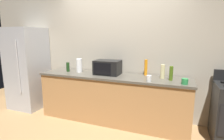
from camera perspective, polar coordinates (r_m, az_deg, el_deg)
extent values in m
plane|color=#A87F51|center=(3.27, -2.64, -18.79)|extent=(8.00, 8.00, 0.00)
cube|color=#B2A893|center=(3.61, 2.34, 6.62)|extent=(6.40, 0.10, 2.70)
cube|color=#B27F4C|center=(3.42, 0.00, -9.42)|extent=(2.80, 0.60, 0.86)
cube|color=#514C42|center=(3.29, 0.00, -2.05)|extent=(2.84, 0.64, 0.04)
cube|color=#B7BABF|center=(4.44, -25.56, 0.50)|extent=(0.72, 0.70, 1.80)
cylinder|color=silver|center=(4.08, -28.04, 0.88)|extent=(0.02, 0.02, 1.10)
cube|color=black|center=(3.35, -1.43, 0.86)|extent=(0.48, 0.34, 0.27)
cube|color=black|center=(3.21, -3.27, 0.40)|extent=(0.34, 0.01, 0.21)
cylinder|color=white|center=(3.62, -10.51, 1.45)|extent=(0.12, 0.12, 0.27)
cylinder|color=beige|center=(3.14, 16.02, -0.48)|extent=(0.07, 0.07, 0.24)
cylinder|color=orange|center=(3.32, 10.87, 0.82)|extent=(0.06, 0.06, 0.30)
cylinder|color=#1E3F19|center=(3.73, -14.04, 0.96)|extent=(0.07, 0.07, 0.19)
cylinder|color=#4C6B19|center=(3.05, 18.54, -1.02)|extent=(0.06, 0.06, 0.24)
cylinder|color=white|center=(2.89, 11.84, -2.69)|extent=(0.08, 0.08, 0.10)
cylinder|color=#2D8C47|center=(2.89, 22.43, -3.42)|extent=(0.10, 0.10, 0.09)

